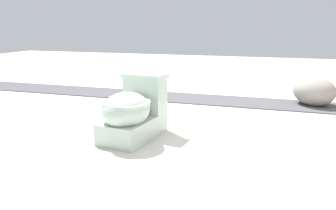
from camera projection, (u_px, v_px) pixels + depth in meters
The scene contains 4 objects.
ground_plane at pixel (143, 130), 2.90m from camera, with size 14.00×14.00×0.00m, color beige.
gravel_strip at pixel (221, 100), 3.99m from camera, with size 0.56×8.00×0.01m, color #4C4C51.
toilet at pixel (133, 112), 2.66m from camera, with size 0.68×0.46×0.52m.
boulder_near at pixel (314, 91), 3.73m from camera, with size 0.48×0.41×0.34m, color gray.
Camera 1 is at (2.57, 1.02, 0.92)m, focal length 35.00 mm.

